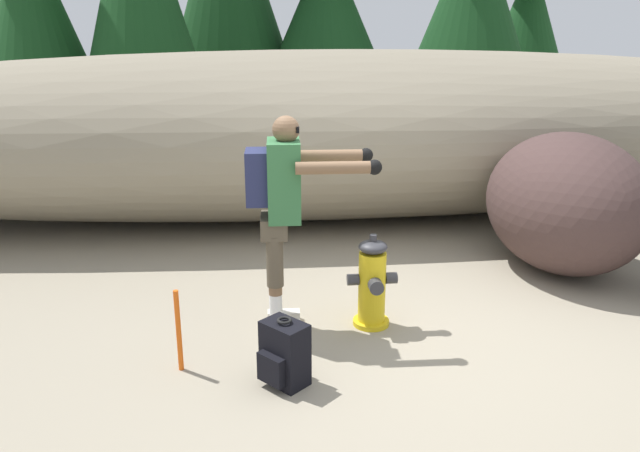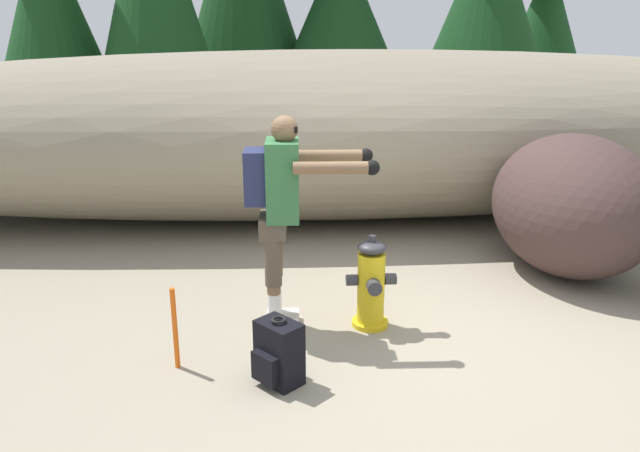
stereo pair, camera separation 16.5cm
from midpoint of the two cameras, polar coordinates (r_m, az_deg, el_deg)
ground_plane at (r=5.02m, az=8.03°, el=-9.84°), size 56.00×56.00×0.04m
dirt_embankment at (r=7.89m, az=3.15°, el=8.43°), size 16.91×3.20×2.03m
fire_hydrant at (r=4.96m, az=5.64°, el=-5.38°), size 0.40×0.34×0.76m
utility_worker at (r=4.69m, az=-2.46°, el=2.49°), size 0.99×0.57×1.68m
spare_backpack at (r=4.24m, az=-2.67°, el=-11.53°), size 0.36×0.36×0.47m
boulder_large at (r=6.41m, az=22.73°, el=1.74°), size 1.57×1.91×1.35m
survey_stake at (r=4.47m, az=-12.05°, el=-9.14°), size 0.04×0.04×0.60m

